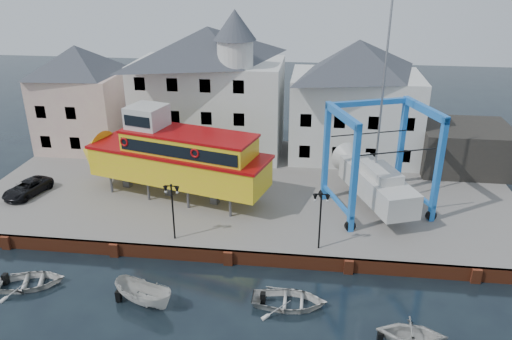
# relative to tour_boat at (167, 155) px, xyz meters

# --- Properties ---
(ground) EXTENTS (140.00, 140.00, 0.00)m
(ground) POSITION_rel_tour_boat_xyz_m (6.29, -7.92, -4.49)
(ground) COLOR black
(ground) RESTS_ON ground
(hardstanding) EXTENTS (44.00, 22.00, 1.00)m
(hardstanding) POSITION_rel_tour_boat_xyz_m (6.29, 3.08, -3.99)
(hardstanding) COLOR slate
(hardstanding) RESTS_ON ground
(quay_wall) EXTENTS (44.00, 0.47, 1.00)m
(quay_wall) POSITION_rel_tour_boat_xyz_m (6.29, -7.81, -3.99)
(quay_wall) COLOR maroon
(quay_wall) RESTS_ON ground
(building_pink) EXTENTS (8.00, 7.00, 10.30)m
(building_pink) POSITION_rel_tour_boat_xyz_m (-11.71, 10.08, 1.65)
(building_pink) COLOR #CA9E99
(building_pink) RESTS_ON hardstanding
(building_white_main) EXTENTS (14.00, 8.30, 14.00)m
(building_white_main) POSITION_rel_tour_boat_xyz_m (1.42, 10.48, 2.85)
(building_white_main) COLOR silver
(building_white_main) RESTS_ON hardstanding
(building_white_right) EXTENTS (12.00, 8.00, 11.20)m
(building_white_right) POSITION_rel_tour_boat_xyz_m (15.29, 11.08, 2.10)
(building_white_right) COLOR silver
(building_white_right) RESTS_ON hardstanding
(shed_dark) EXTENTS (8.00, 7.00, 4.00)m
(shed_dark) POSITION_rel_tour_boat_xyz_m (25.29, 9.08, -1.49)
(shed_dark) COLOR #272522
(shed_dark) RESTS_ON hardstanding
(lamp_post_left) EXTENTS (1.12, 0.32, 4.20)m
(lamp_post_left) POSITION_rel_tour_boat_xyz_m (2.29, -6.72, -0.32)
(lamp_post_left) COLOR black
(lamp_post_left) RESTS_ON hardstanding
(lamp_post_right) EXTENTS (1.12, 0.32, 4.20)m
(lamp_post_right) POSITION_rel_tour_boat_xyz_m (12.29, -6.72, -0.32)
(lamp_post_right) COLOR black
(lamp_post_right) RESTS_ON hardstanding
(tour_boat) EXTENTS (17.48, 8.40, 7.41)m
(tour_boat) POSITION_rel_tour_boat_xyz_m (0.00, 0.00, 0.00)
(tour_boat) COLOR #59595E
(tour_boat) RESTS_ON hardstanding
(travel_lift) EXTENTS (8.81, 10.59, 15.60)m
(travel_lift) POSITION_rel_tour_boat_xyz_m (16.23, 0.39, -0.90)
(travel_lift) COLOR blue
(travel_lift) RESTS_ON hardstanding
(van) EXTENTS (3.02, 4.68, 1.20)m
(van) POSITION_rel_tour_boat_xyz_m (-11.64, -1.48, -2.89)
(van) COLOR black
(van) RESTS_ON hardstanding
(motorboat_a) EXTENTS (4.40, 2.95, 1.59)m
(motorboat_a) POSITION_rel_tour_boat_xyz_m (2.03, -12.64, -4.49)
(motorboat_a) COLOR beige
(motorboat_a) RESTS_ON ground
(motorboat_b) EXTENTS (4.48, 3.20, 0.92)m
(motorboat_b) POSITION_rel_tour_boat_xyz_m (10.66, -11.74, -4.49)
(motorboat_b) COLOR beige
(motorboat_b) RESTS_ON ground
(motorboat_d) EXTENTS (5.01, 4.25, 0.88)m
(motorboat_d) POSITION_rel_tour_boat_xyz_m (-5.74, -11.88, -4.49)
(motorboat_d) COLOR beige
(motorboat_d) RESTS_ON ground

